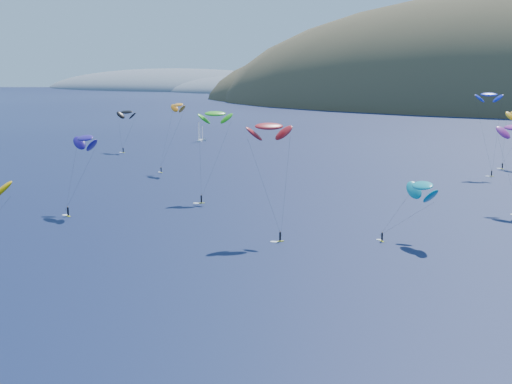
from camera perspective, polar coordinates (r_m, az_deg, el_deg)
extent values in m
ellipsoid|color=#3D3526|center=(662.78, 9.75, 6.64)|extent=(340.00, 240.00, 120.00)
ellipsoid|color=slate|center=(969.92, -6.38, 8.04)|extent=(400.00, 240.00, 60.00)
ellipsoid|color=slate|center=(862.30, -0.18, 7.89)|extent=(240.00, 180.00, 44.00)
cube|color=white|center=(307.39, -4.49, 4.12)|extent=(4.09, 6.60, 0.77)
cylinder|color=white|center=(307.31, -4.46, 4.97)|extent=(0.12, 0.12, 9.02)
cube|color=#CED217|center=(219.95, -7.60, 1.55)|extent=(1.38, 1.00, 0.07)
cylinder|color=black|center=(219.83, -7.60, 1.77)|extent=(0.32, 0.32, 1.45)
sphere|color=#8C6047|center=(219.71, -7.61, 1.99)|extent=(0.24, 0.24, 0.24)
ellipsoid|color=orange|center=(222.14, -6.24, 6.95)|extent=(8.22, 6.66, 4.17)
cube|color=#CED217|center=(170.96, -4.40, -0.89)|extent=(1.49, 1.33, 0.09)
cylinder|color=black|center=(170.78, -4.40, -0.57)|extent=(0.36, 0.36, 1.66)
sphere|color=#8C6047|center=(170.60, -4.40, -0.25)|extent=(0.28, 0.28, 0.28)
ellipsoid|color=green|center=(177.44, -3.29, 6.28)|extent=(8.68, 8.06, 4.53)
cube|color=#CED217|center=(222.12, 18.32, 1.20)|extent=(1.45, 0.87, 0.08)
cylinder|color=black|center=(221.99, 18.33, 1.43)|extent=(0.33, 0.33, 1.49)
sphere|color=#8C6047|center=(221.86, 18.34, 1.65)|extent=(0.25, 0.25, 0.25)
ellipsoid|color=#1125CD|center=(225.15, 18.14, 7.43)|extent=(8.36, 5.97, 4.24)
cube|color=#CED217|center=(136.30, 10.04, -3.90)|extent=(1.22, 1.28, 0.08)
cylinder|color=black|center=(136.09, 10.05, -3.55)|extent=(0.32, 0.32, 1.47)
sphere|color=#8C6047|center=(135.89, 10.06, -3.20)|extent=(0.25, 0.25, 0.25)
ellipsoid|color=#0996A7|center=(136.27, 13.17, 0.52)|extent=(9.67, 9.94, 5.28)
cube|color=#CED217|center=(134.25, 1.94, -3.96)|extent=(1.33, 1.39, 0.08)
cylinder|color=black|center=(134.02, 1.94, -3.57)|extent=(0.35, 0.35, 1.59)
sphere|color=#8C6047|center=(133.80, 1.94, -3.19)|extent=(0.27, 0.27, 0.27)
ellipsoid|color=red|center=(136.92, 1.05, 5.28)|extent=(8.96, 9.23, 4.90)
cube|color=#CED217|center=(161.24, -14.79, -1.88)|extent=(1.69, 1.07, 0.09)
cylinder|color=black|center=(161.03, -14.81, -1.52)|extent=(0.38, 0.38, 1.75)
sphere|color=#8C6047|center=(160.83, -14.83, -1.17)|extent=(0.29, 0.29, 0.29)
ellipsoid|color=navy|center=(165.38, -13.50, 4.22)|extent=(9.98, 7.40, 5.05)
cube|color=#CED217|center=(238.83, 19.10, 1.76)|extent=(1.50, 1.11, 0.08)
cylinder|color=black|center=(238.71, 19.11, 1.98)|extent=(0.35, 0.35, 1.58)
sphere|color=#8C6047|center=(238.58, 19.12, 2.20)|extent=(0.27, 0.27, 0.27)
cube|color=#CED217|center=(271.48, -10.58, 3.11)|extent=(1.52, 0.49, 0.08)
cylinder|color=black|center=(271.37, -10.58, 3.31)|extent=(0.35, 0.35, 1.61)
sphere|color=#8C6047|center=(271.26, -10.59, 3.51)|extent=(0.27, 0.27, 0.27)
ellipsoid|color=black|center=(275.42, -10.32, 6.32)|extent=(8.61, 4.26, 4.72)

